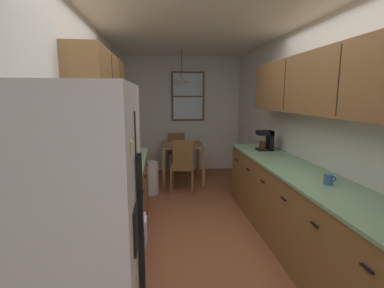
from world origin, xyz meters
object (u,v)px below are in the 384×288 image
Objects in this scene: coffee_maker at (266,140)px; mug_by_coffeemaker at (328,179)px; dining_table at (182,150)px; table_serving_bowl at (182,143)px; microwave_over_range at (77,106)px; trash_bin at (149,178)px; stove_range at (101,246)px; storage_canister at (107,170)px; dining_chair_near at (182,163)px; dining_chair_far at (176,150)px; refrigerator at (76,248)px.

mug_by_coffeemaker is (-0.05, -1.64, -0.10)m from coffee_maker.
dining_table is 4.32× the size of table_serving_bowl.
trash_bin is (0.41, 2.57, -1.34)m from microwave_over_range.
stove_range is 5.45× the size of storage_canister.
dining_chair_near reaches higher than trash_bin.
table_serving_bowl is at bearing 71.88° from storage_canister.
dining_chair_far is 4.75× the size of table_serving_bowl.
microwave_over_range reaches higher than coffee_maker.
dining_table is 7.08× the size of mug_by_coffeemaker.
coffee_maker is at bearing -60.92° from dining_chair_far.
coffee_maker is (2.05, 1.72, 0.58)m from stove_range.
dining_table is 1.97m from coffee_maker.
dining_table is 3.39m from mug_by_coffeemaker.
dining_chair_near is (1.00, 2.66, -1.12)m from microwave_over_range.
trash_bin is 1.06m from table_serving_bowl.
storage_canister is at bearing 76.29° from microwave_over_range.
stove_range reaches higher than dining_chair_near.
table_serving_bowl is (-0.01, -0.02, 0.16)m from dining_table.
dining_chair_far is (0.96, 3.90, -1.12)m from microwave_over_range.
dining_chair_near reaches higher than dining_table.
storage_canister is 2.04m from mug_by_coffeemaker.
table_serving_bowl is (0.03, 0.60, 0.28)m from dining_chair_near.
stove_range is 3.40m from table_serving_bowl.
dining_chair_far is at bearing 97.54° from dining_table.
dining_chair_far is at bearing 96.61° from table_serving_bowl.
mug_by_coffeemaker is (2.12, 0.08, -0.67)m from microwave_over_range.
refrigerator is 1.95× the size of dining_chair_near.
dining_chair_far is at bearing 76.18° from storage_canister.
coffee_maker is at bearing -53.61° from table_serving_bowl.
stove_range is at bearing -140.00° from coffee_maker.
coffee_maker is (1.17, -0.94, 0.55)m from dining_chair_near.
trash_bin is at bearing 124.49° from mug_by_coffeemaker.
stove_range is at bearing -0.03° from microwave_over_range.
microwave_over_range is at bearing -107.53° from table_serving_bowl.
dining_chair_near is at bearing 113.43° from mug_by_coffeemaker.
coffee_maker is (1.13, -1.56, 0.43)m from dining_table.
trash_bin is at bearing -131.63° from dining_table.
dining_table is at bearing 74.23° from stove_range.
dining_chair_far is at bearing 106.91° from mug_by_coffeemaker.
stove_range is (-0.03, 0.74, -0.41)m from refrigerator.
table_serving_bowl is (0.89, 4.01, -0.10)m from refrigerator.
refrigerator reaches higher than table_serving_bowl.
storage_canister reaches higher than dining_table.
dining_chair_near is 1.24m from dining_chair_far.
refrigerator reaches higher than storage_canister.
dining_table is at bearing 86.27° from dining_chair_near.
mug_by_coffeemaker is at bearing -10.20° from storage_canister.
microwave_over_range is at bearing 101.06° from refrigerator.
storage_canister is 1.06× the size of table_serving_bowl.
table_serving_bowl reaches higher than dining_table.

